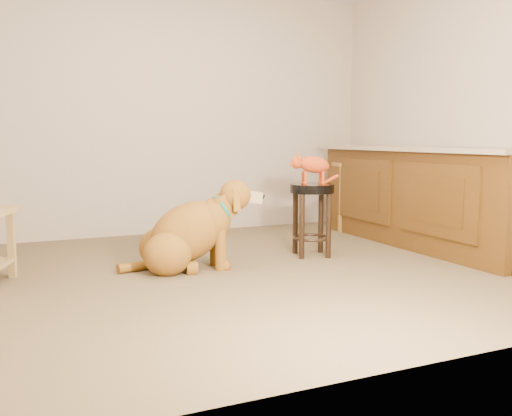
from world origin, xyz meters
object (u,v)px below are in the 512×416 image
wood_stool (350,194)px  golden_retriever (189,234)px  padded_stool (312,205)px  tabby_kitten (311,166)px

wood_stool → golden_retriever: bearing=-153.1°
padded_stool → golden_retriever: (-1.13, -0.06, -0.17)m
tabby_kitten → golden_retriever: bearing=-162.3°
padded_stool → wood_stool: size_ratio=0.83×
golden_retriever → tabby_kitten: tabby_kitten is taller
wood_stool → golden_retriever: size_ratio=0.65×
golden_retriever → tabby_kitten: (1.12, 0.06, 0.51)m
padded_stool → wood_stool: 1.54m
wood_stool → padded_stool: bearing=-135.8°
wood_stool → tabby_kitten: bearing=-136.1°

